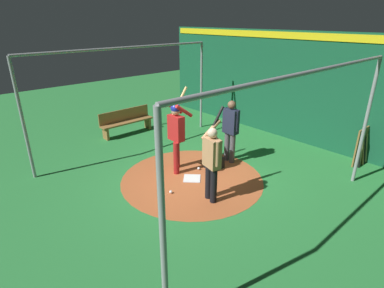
% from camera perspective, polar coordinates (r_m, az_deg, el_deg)
% --- Properties ---
extents(ground_plane, '(27.16, 27.16, 0.00)m').
position_cam_1_polar(ground_plane, '(7.77, -0.00, -6.49)').
color(ground_plane, '#287A38').
extents(dirt_circle, '(3.55, 3.55, 0.01)m').
position_cam_1_polar(dirt_circle, '(7.77, -0.00, -6.47)').
color(dirt_circle, '#AD562D').
rests_on(dirt_circle, ground).
extents(home_plate, '(0.59, 0.59, 0.01)m').
position_cam_1_polar(home_plate, '(7.76, -0.00, -6.41)').
color(home_plate, white).
rests_on(home_plate, dirt_circle).
extents(batter, '(0.68, 0.49, 2.16)m').
position_cam_1_polar(batter, '(7.76, -2.92, 2.53)').
color(batter, maroon).
rests_on(batter, ground).
extents(catcher, '(0.58, 0.40, 0.99)m').
position_cam_1_polar(catcher, '(8.14, 3.97, -2.07)').
color(catcher, black).
rests_on(catcher, ground).
extents(umpire, '(0.22, 0.49, 1.75)m').
position_cam_1_polar(umpire, '(8.38, 7.19, 2.93)').
color(umpire, '#4C4C51').
rests_on(umpire, ground).
extents(visitor, '(0.60, 0.51, 2.06)m').
position_cam_1_polar(visitor, '(6.50, 3.72, -2.92)').
color(visitor, black).
rests_on(visitor, ground).
extents(back_wall, '(0.22, 11.16, 3.41)m').
position_cam_1_polar(back_wall, '(10.46, 18.44, 10.07)').
color(back_wall, '#145133').
rests_on(back_wall, ground).
extents(cage_frame, '(5.91, 5.57, 3.03)m').
position_cam_1_polar(cage_frame, '(6.99, -0.00, 9.01)').
color(cage_frame, gray).
rests_on(cage_frame, ground).
extents(bat_rack, '(0.94, 0.21, 1.05)m').
position_cam_1_polar(bat_rack, '(9.64, 29.26, -0.37)').
color(bat_rack, olive).
rests_on(bat_rack, ground).
extents(bench, '(1.91, 0.36, 0.85)m').
position_cam_1_polar(bench, '(10.87, -12.11, 4.22)').
color(bench, olive).
rests_on(bench, ground).
extents(baseball_0, '(0.07, 0.07, 0.07)m').
position_cam_1_polar(baseball_0, '(7.16, -3.97, -8.89)').
color(baseball_0, white).
rests_on(baseball_0, dirt_circle).
extents(baseball_1, '(0.07, 0.07, 0.07)m').
position_cam_1_polar(baseball_1, '(8.18, 1.26, -4.57)').
color(baseball_1, white).
rests_on(baseball_1, dirt_circle).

